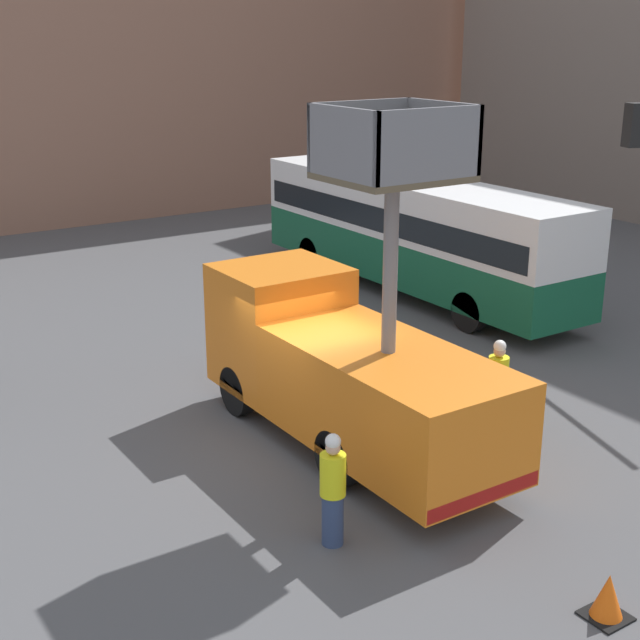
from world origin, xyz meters
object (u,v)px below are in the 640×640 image
object	(u,v)px
road_worker_directing	(497,386)
city_bus	(413,227)
traffic_cone_near_truck	(608,597)
road_worker_near_truck	(333,490)
utility_truck	(344,364)

from	to	relation	value
road_worker_directing	city_bus	bearing A→B (deg)	27.73
road_worker_directing	traffic_cone_near_truck	bearing A→B (deg)	-152.61
city_bus	traffic_cone_near_truck	xyz separation A→B (m)	(-7.33, -13.02, -1.59)
road_worker_near_truck	road_worker_directing	bearing A→B (deg)	83.58
city_bus	road_worker_directing	size ratio (longest dim) A/B	6.48
utility_truck	road_worker_directing	distance (m)	2.98
road_worker_near_truck	traffic_cone_near_truck	distance (m)	3.93
city_bus	road_worker_directing	xyz separation A→B (m)	(-4.55, -8.12, -1.00)
city_bus	traffic_cone_near_truck	world-z (taller)	city_bus
utility_truck	city_bus	distance (m)	10.06
utility_truck	city_bus	world-z (taller)	utility_truck
road_worker_directing	traffic_cone_near_truck	world-z (taller)	road_worker_directing
road_worker_directing	road_worker_near_truck	bearing A→B (deg)	164.94
road_worker_directing	traffic_cone_near_truck	xyz separation A→B (m)	(-2.78, -4.90, -0.60)
road_worker_near_truck	city_bus	bearing A→B (deg)	111.75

